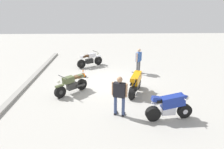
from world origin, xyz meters
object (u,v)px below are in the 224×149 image
object	(u,v)px
person_in_blue_shirt	(139,59)
traffic_cone	(83,73)
motorcycle_orange_sportbike	(136,82)
motorcycle_silver_cruiser	(90,60)
motorcycle_olive_vintage	(71,85)
person_in_black_shirt	(119,94)
motorcycle_blue_sportbike	(170,106)

from	to	relation	value
person_in_blue_shirt	traffic_cone	world-z (taller)	person_in_blue_shirt
motorcycle_orange_sportbike	traffic_cone	xyz separation A→B (m)	(2.51, 2.99, -0.33)
motorcycle_orange_sportbike	traffic_cone	size ratio (longest dim) A/B	3.55
motorcycle_orange_sportbike	motorcycle_silver_cruiser	bearing A→B (deg)	52.01
motorcycle_olive_vintage	motorcycle_orange_sportbike	xyz separation A→B (m)	(-0.07, -3.32, 0.11)
person_in_black_shirt	traffic_cone	distance (m)	5.14
motorcycle_olive_vintage	traffic_cone	xyz separation A→B (m)	(2.44, -0.33, -0.23)
motorcycle_orange_sportbike	motorcycle_olive_vintage	bearing A→B (deg)	110.88
motorcycle_blue_sportbike	person_in_blue_shirt	xyz separation A→B (m)	(5.60, 0.39, 0.37)
traffic_cone	motorcycle_orange_sportbike	bearing A→B (deg)	-130.03
motorcycle_orange_sportbike	traffic_cone	bearing A→B (deg)	72.06
motorcycle_silver_cruiser	motorcycle_blue_sportbike	world-z (taller)	motorcycle_blue_sportbike
motorcycle_silver_cruiser	motorcycle_blue_sportbike	size ratio (longest dim) A/B	0.91
person_in_blue_shirt	person_in_black_shirt	bearing A→B (deg)	-73.83
motorcycle_silver_cruiser	motorcycle_orange_sportbike	distance (m)	5.46
motorcycle_olive_vintage	person_in_black_shirt	size ratio (longest dim) A/B	0.87
motorcycle_silver_cruiser	person_in_blue_shirt	xyz separation A→B (m)	(-1.62, -3.35, 0.44)
motorcycle_orange_sportbike	person_in_black_shirt	distance (m)	2.41
person_in_black_shirt	traffic_cone	xyz separation A→B (m)	(4.67, 2.00, -0.74)
motorcycle_silver_cruiser	person_in_black_shirt	bearing A→B (deg)	-110.75
motorcycle_olive_vintage	motorcycle_orange_sportbike	bearing A→B (deg)	134.36
motorcycle_silver_cruiser	motorcycle_blue_sportbike	distance (m)	8.14
motorcycle_blue_sportbike	traffic_cone	xyz separation A→B (m)	(5.01, 4.00, -0.33)
motorcycle_olive_vintage	traffic_cone	distance (m)	2.47
person_in_black_shirt	traffic_cone	size ratio (longest dim) A/B	3.27
motorcycle_olive_vintage	person_in_blue_shirt	world-z (taller)	person_in_blue_shirt
person_in_blue_shirt	motorcycle_olive_vintage	bearing A→B (deg)	-109.23
person_in_black_shirt	traffic_cone	world-z (taller)	person_in_black_shirt
motorcycle_silver_cruiser	traffic_cone	bearing A→B (deg)	-131.72
motorcycle_olive_vintage	motorcycle_orange_sportbike	distance (m)	3.32
person_in_blue_shirt	motorcycle_orange_sportbike	bearing A→B (deg)	-68.23
motorcycle_silver_cruiser	traffic_cone	size ratio (longest dim) A/B	3.36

